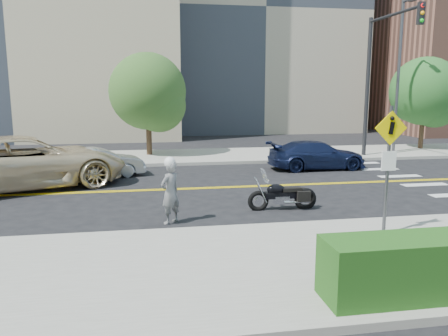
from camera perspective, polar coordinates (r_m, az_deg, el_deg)
name	(u,v)px	position (r m, az deg, el deg)	size (l,w,h in m)	color
ground_plane	(184,189)	(15.82, -5.19, -2.73)	(120.00, 120.00, 0.00)	black
sidewalk_near	(215,269)	(8.67, -1.21, -13.04)	(60.00, 5.00, 0.15)	#9E9B91
sidewalk_far	(173,157)	(23.17, -6.65, 1.47)	(60.00, 5.00, 0.15)	#9E9B91
building_mid	(247,20)	(42.90, 2.99, 18.69)	(18.00, 14.00, 20.00)	#A39984
lamp_post	(398,79)	(25.55, 21.78, 10.79)	(0.16, 0.16, 8.00)	#4C4C51
traffic_light	(378,67)	(23.35, 19.42, 12.36)	(0.28, 4.50, 7.00)	black
pedestrian_sign	(389,158)	(10.65, 20.70, 1.21)	(0.78, 0.08, 3.00)	#4C4C51
motorcyclist	(170,190)	(11.58, -7.03, -2.93)	(0.73, 0.71, 1.80)	#BABAC0
motorcycle	(283,189)	(13.05, 7.71, -2.74)	(2.02, 0.62, 1.23)	black
suv	(28,162)	(17.28, -24.20, 0.72)	(3.17, 6.88, 1.91)	beige
parked_car_silver	(99,163)	(18.54, -16.04, 0.67)	(1.27, 3.64, 1.20)	#A4A7AC
parked_car_blue	(317,155)	(20.17, 12.02, 1.68)	(1.79, 4.40, 1.28)	#161F43
tree_far_a	(148,91)	(23.47, -9.95, 9.82)	(4.01, 4.01, 5.48)	#382619
tree_far_b	(425,91)	(28.33, 24.73, 9.08)	(3.95, 3.95, 5.46)	#382619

